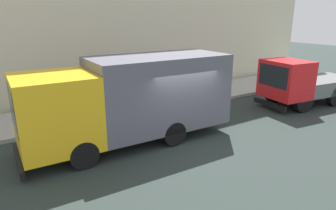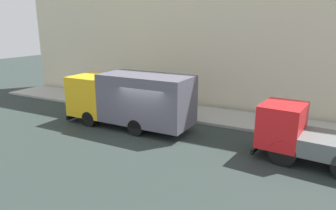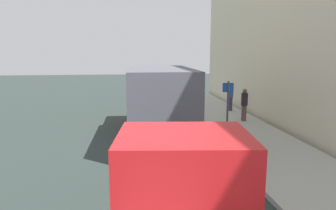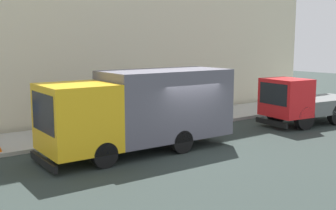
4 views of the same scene
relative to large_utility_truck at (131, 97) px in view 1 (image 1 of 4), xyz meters
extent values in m
plane|color=#2A3430|center=(-0.81, -1.50, -1.64)|extent=(80.00, 80.00, 0.00)
cube|color=#A9A9A0|center=(3.86, -1.50, -1.57)|extent=(3.33, 30.00, 0.15)
cube|color=yellow|center=(0.04, 2.51, -0.09)|extent=(2.42, 2.33, 2.24)
cube|color=black|center=(0.06, 3.64, 0.18)|extent=(2.00, 0.09, 1.26)
cube|color=#595765|center=(-0.02, -1.07, 0.07)|extent=(2.46, 4.92, 2.57)
cube|color=black|center=(0.06, 3.72, -1.41)|extent=(2.29, 0.15, 0.24)
cylinder|color=black|center=(-1.01, 2.07, -1.21)|extent=(0.31, 0.87, 0.86)
cylinder|color=black|center=(1.07, 2.04, -1.21)|extent=(0.31, 0.87, 0.86)
cylinder|color=black|center=(-1.06, -1.06, -1.21)|extent=(0.31, 0.87, 0.86)
cylinder|color=black|center=(1.02, -1.09, -1.21)|extent=(0.31, 0.87, 0.86)
cube|color=red|center=(-0.29, -7.97, -0.20)|extent=(2.25, 1.88, 1.79)
cube|color=black|center=(-0.20, -7.16, 0.01)|extent=(1.74, 0.25, 1.00)
cube|color=slate|center=(-0.58, -10.55, -0.74)|extent=(2.46, 3.74, 0.71)
cube|color=black|center=(-0.19, -7.08, -1.34)|extent=(2.00, 0.34, 0.24)
cylinder|color=black|center=(-1.21, -8.20, -1.10)|extent=(0.42, 1.12, 1.09)
cylinder|color=black|center=(0.56, -8.39, -1.10)|extent=(0.42, 1.12, 1.09)
cylinder|color=black|center=(-1.46, -10.45, -1.10)|extent=(0.42, 1.12, 1.09)
cylinder|color=black|center=(0.31, -10.65, -1.10)|extent=(0.42, 1.12, 1.09)
cylinder|color=brown|center=(4.59, 2.05, -1.10)|extent=(0.34, 0.34, 0.80)
cylinder|color=#231E2D|center=(4.59, 2.05, -0.38)|extent=(0.45, 0.45, 0.63)
sphere|color=brown|center=(4.59, 2.05, 0.04)|extent=(0.21, 0.21, 0.21)
cylinder|color=#4C5156|center=(2.67, -1.11, -0.32)|extent=(0.08, 0.08, 2.34)
cube|color=blue|center=(2.67, -1.09, 0.59)|extent=(0.44, 0.03, 0.36)
camera|label=1|loc=(-8.96, 4.16, 2.69)|focal=31.45mm
camera|label=2|loc=(-13.46, -9.39, 3.91)|focal=32.76mm
camera|label=3|loc=(-1.11, -12.53, 1.94)|focal=32.53mm
camera|label=4|loc=(-12.66, 8.04, 2.39)|focal=44.07mm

